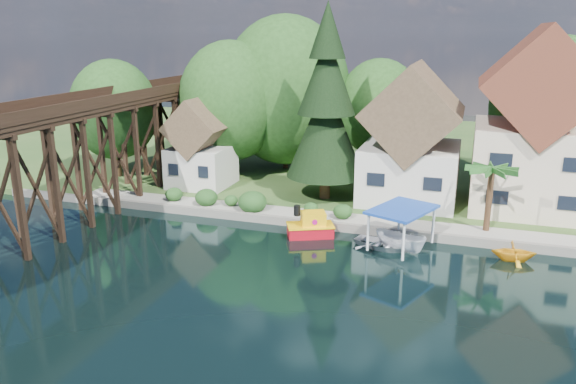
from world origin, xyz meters
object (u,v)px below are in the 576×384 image
Objects in this scene: palm_tree at (492,172)px; shed at (201,149)px; house_center at (534,133)px; boat_yellow at (514,250)px; conifer at (326,107)px; boat_white_a at (381,242)px; boat_canopy at (401,233)px; house_left at (411,143)px; tugboat at (311,227)px; trestle_bridge at (83,149)px.

shed is at bearing 169.07° from palm_tree.
house_center is 5.20× the size of boat_yellow.
conifer is 12.86m from boat_white_a.
palm_tree is at bearing 38.34° from boat_canopy.
conifer is (-6.61, -1.88, 2.86)m from house_left.
boat_yellow is (13.23, -0.24, 0.01)m from tugboat.
boat_canopy is (0.70, -10.34, -3.89)m from house_left.
palm_tree reaches higher than boat_white_a.
conifer reaches higher than house_center.
boat_white_a is at bearing -7.61° from tugboat.
trestle_bridge is 33.96m from house_center.
house_center is 15.87m from conifer.
house_left is 11.97m from tugboat.
shed reaches higher than boat_white_a.
tugboat is 1.37× the size of boat_yellow.
palm_tree is 1.81× the size of boat_yellow.
boat_white_a is 0.69× the size of boat_canopy.
house_center is at bearing 52.56° from boat_canopy.
palm_tree is 8.90m from boat_white_a.
shed is 1.47× the size of boat_canopy.
house_left is at bearing 30.69° from boat_yellow.
house_center reaches higher than house_left.
conifer is at bearing 161.37° from palm_tree.
house_center reaches higher than trestle_bridge.
shed is at bearing -175.76° from house_center.
house_center reaches higher than boat_canopy.
conifer is 5.83× the size of boat_yellow.
tugboat is at bearing -33.15° from shed.
palm_tree is at bearing 9.18° from trestle_bridge.
boat_yellow is (30.64, 0.98, -4.65)m from trestle_bridge.
trestle_bridge is at bearing 84.72° from boat_yellow.
boat_yellow is at bearing -69.05° from boat_white_a.
boat_yellow is at bearing 4.12° from boat_canopy.
shed is 2.12× the size of boat_white_a.
shed is 2.94× the size of boat_yellow.
boat_canopy is (1.25, -0.06, 0.86)m from boat_white_a.
boat_yellow is at bearing -52.18° from house_left.
palm_tree is 1.31× the size of boat_white_a.
boat_yellow is at bearing -29.19° from conifer.
conifer is (-15.61, -2.38, 1.58)m from house_center.
palm_tree reaches higher than tugboat.
palm_tree is 0.91× the size of boat_canopy.
tugboat is 6.35m from boat_canopy.
house_left reaches higher than tugboat.
trestle_bridge is at bearing -118.19° from shed.
boat_white_a is (6.06, -8.40, -7.61)m from conifer.
house_center is 18.65m from tugboat.
boat_yellow is (14.25, -7.97, -7.29)m from conifer.
trestle_bridge is at bearing 109.30° from boat_white_a.
boat_canopy reaches higher than boat_yellow.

